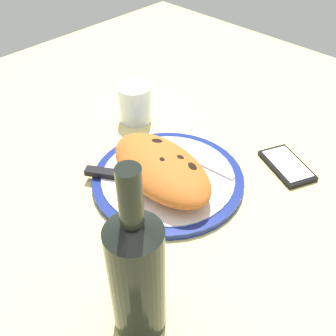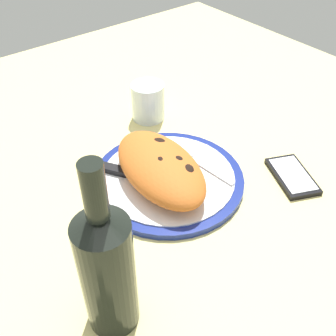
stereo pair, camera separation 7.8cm
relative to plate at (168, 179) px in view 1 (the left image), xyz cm
name	(u,v)px [view 1 (the left image)]	position (x,y,z in cm)	size (l,w,h in cm)	color
ground_plane	(168,187)	(0.00, 0.00, -2.28)	(150.00, 150.00, 3.00)	#E5D684
plate	(168,179)	(0.00, 0.00, 0.00)	(29.88, 29.88, 1.63)	navy
calzone	(161,168)	(-0.07, 1.90, 4.04)	(26.20, 16.83, 6.35)	#C16023
fork	(195,160)	(-0.78, -7.04, 1.04)	(15.43, 3.05, 0.40)	silver
knife	(122,176)	(6.03, 6.66, 1.33)	(19.31, 12.90, 1.20)	silver
smartphone	(287,165)	(-14.64, -20.17, -0.22)	(13.59, 11.01, 1.16)	black
water_glass	(135,106)	(20.99, -10.70, 3.00)	(7.69, 7.69, 8.80)	silver
wine_bottle	(137,274)	(-17.60, 23.96, 10.53)	(7.29, 7.29, 28.80)	black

